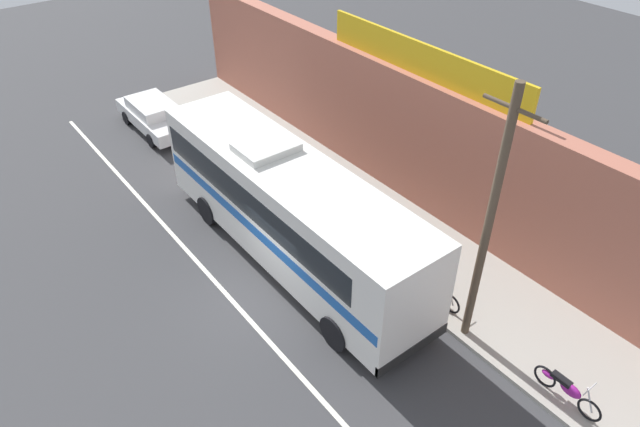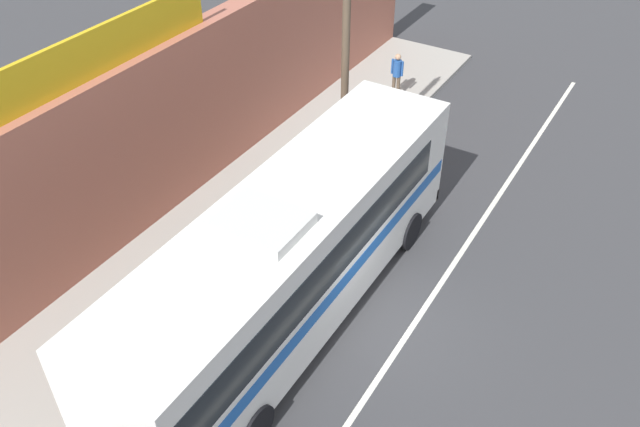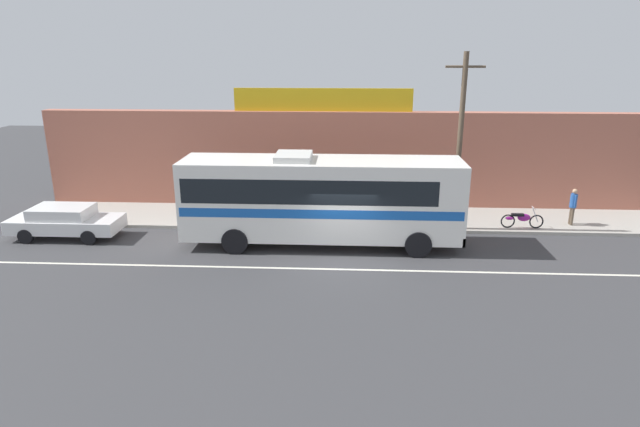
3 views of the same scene
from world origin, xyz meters
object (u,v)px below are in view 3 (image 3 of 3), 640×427
Objects in this scene: utility_pole at (460,141)px; motorcycle_blue at (522,219)px; pedestrian_by_curb at (573,204)px; pedestrian_near_shop at (286,201)px; motorcycle_green at (420,217)px; intercity_bus at (320,196)px; parked_car at (65,221)px.

utility_pole is 4.03× the size of motorcycle_blue.
utility_pole is at bearing -171.31° from pedestrian_by_curb.
pedestrian_by_curb reaches higher than motorcycle_blue.
pedestrian_near_shop is at bearing 177.18° from motorcycle_blue.
motorcycle_blue is 4.42m from motorcycle_green.
intercity_bus is 2.42× the size of parked_car.
utility_pole is (5.79, 1.95, 1.95)m from intercity_bus.
parked_car is (-10.83, 0.28, -1.33)m from intercity_bus.
parked_car is 2.48× the size of motorcycle_blue.
parked_car is at bearing -172.84° from motorcycle_green.
pedestrian_by_curb is at bearing 0.51° from pedestrian_near_shop.
utility_pole reaches higher than motorcycle_green.
utility_pole is 3.74m from motorcycle_green.
pedestrian_by_curb is at bearing 13.91° from intercity_bus.
utility_pole reaches higher than pedestrian_near_shop.
motorcycle_blue is at bearing 5.41° from parked_car.
parked_car is 15.32m from motorcycle_green.
intercity_bus is 10.92m from parked_car.
motorcycle_blue is 0.99× the size of motorcycle_green.
utility_pole reaches higher than motorcycle_blue.
utility_pole is at bearing -176.33° from motorcycle_blue.
pedestrian_by_curb is at bearing 6.45° from parked_car.
parked_car is at bearing -165.44° from pedestrian_near_shop.
utility_pole is at bearing -9.68° from motorcycle_green.
pedestrian_near_shop is (9.13, 2.37, 0.33)m from parked_car.
motorcycle_green is 1.13× the size of pedestrian_by_curb.
intercity_bus is 6.01× the size of motorcycle_blue.
pedestrian_near_shop reaches higher than parked_car.
intercity_bus reaches higher than pedestrian_by_curb.
intercity_bus is at bearing -1.49° from parked_car.
utility_pole is at bearing -5.40° from pedestrian_near_shop.
parked_car reaches higher than motorcycle_blue.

